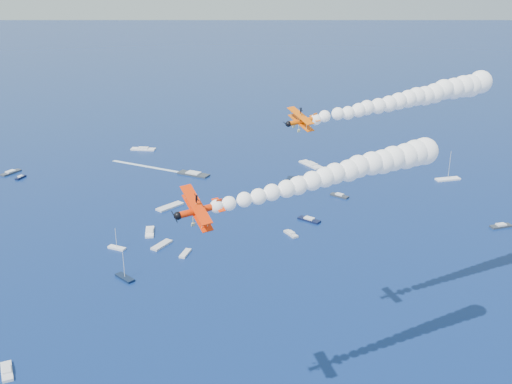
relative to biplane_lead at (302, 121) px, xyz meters
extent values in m
cube|color=#2F353E|center=(-21.22, 138.69, -58.41)|extent=(14.82, 12.01, 0.70)
cube|color=white|center=(88.98, 119.19, -58.41)|extent=(11.24, 4.99, 0.70)
cube|color=#0D1A32|center=(-43.43, 46.47, -58.41)|extent=(6.35, 7.04, 0.70)
cube|color=#323843|center=(-102.95, 150.19, -58.41)|extent=(8.09, 9.61, 0.70)
cube|color=silver|center=(-66.57, 4.88, -58.41)|extent=(4.65, 7.89, 0.70)
cube|color=silver|center=(-33.16, 67.70, -58.41)|extent=(7.29, 8.48, 0.70)
cube|color=silver|center=(11.26, 71.24, -58.41)|extent=(4.45, 6.77, 0.70)
cube|color=black|center=(20.00, 82.52, -58.41)|extent=(8.13, 7.94, 0.70)
cube|color=white|center=(-45.88, 180.25, -58.41)|extent=(12.84, 6.78, 0.70)
cube|color=white|center=(-47.83, 67.13, -58.41)|extent=(6.31, 4.87, 0.70)
cube|color=#2C313A|center=(37.01, 105.01, -58.41)|extent=(7.17, 7.13, 0.70)
cube|color=silver|center=(-31.04, 101.43, -58.41)|extent=(11.02, 10.20, 0.70)
cube|color=white|center=(33.65, 145.75, -58.41)|extent=(9.81, 14.23, 0.70)
cube|color=white|center=(-37.63, 78.54, -58.41)|extent=(2.96, 8.94, 0.70)
cube|color=#2D333C|center=(87.14, 69.07, -58.41)|extent=(8.41, 4.07, 0.70)
cube|color=black|center=(26.31, 125.85, -58.41)|extent=(15.21, 9.70, 0.70)
cube|color=silver|center=(-25.35, 60.50, -58.41)|extent=(4.16, 6.51, 0.70)
cube|color=black|center=(-96.88, 142.86, -58.41)|extent=(4.06, 5.76, 0.70)
cube|color=white|center=(-43.18, 153.22, -58.73)|extent=(32.79, 22.64, 0.04)
camera|label=1|loc=(-22.65, -114.46, 29.39)|focal=41.88mm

